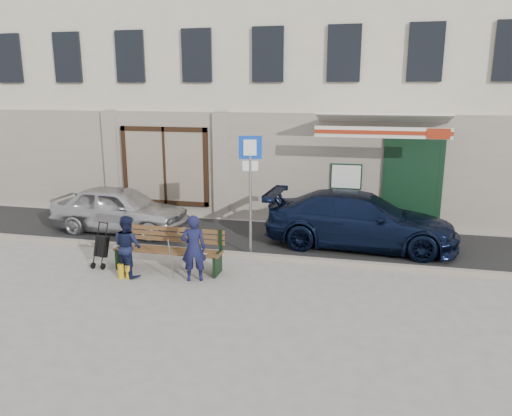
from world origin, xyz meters
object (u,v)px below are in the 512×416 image
(parking_sign, at_px, (250,176))
(stroller, at_px, (101,248))
(car_navy, at_px, (360,220))
(bench, at_px, (167,250))
(car_silver, at_px, (120,209))
(man, at_px, (194,248))
(woman, at_px, (128,246))

(parking_sign, relative_size, stroller, 2.88)
(car_navy, bearing_deg, parking_sign, 120.41)
(bench, bearing_deg, parking_sign, 41.66)
(car_silver, height_order, man, man)
(car_silver, distance_m, stroller, 2.79)
(car_silver, xyz_separation_m, woman, (1.78, -2.99, 0.01))
(car_navy, bearing_deg, woman, 126.97)
(car_silver, bearing_deg, bench, -133.32)
(car_navy, bearing_deg, stroller, 119.70)
(parking_sign, bearing_deg, car_silver, 150.02)
(car_navy, xyz_separation_m, man, (-3.25, -3.12, 0.02))
(car_silver, bearing_deg, man, -129.89)
(man, bearing_deg, car_navy, -155.24)
(car_silver, distance_m, car_navy, 6.49)
(parking_sign, distance_m, man, 2.32)
(car_navy, height_order, stroller, car_navy)
(car_navy, xyz_separation_m, woman, (-4.70, -3.17, -0.03))
(stroller, bearing_deg, man, 5.19)
(parking_sign, xyz_separation_m, bench, (-1.55, -1.38, -1.46))
(parking_sign, distance_m, woman, 3.16)
(bench, xyz_separation_m, man, (0.80, -0.44, 0.24))
(man, bearing_deg, bench, -48.05)
(parking_sign, relative_size, man, 2.03)
(stroller, bearing_deg, car_silver, 122.68)
(car_navy, distance_m, man, 4.51)
(parking_sign, height_order, man, parking_sign)
(parking_sign, height_order, stroller, parking_sign)
(car_navy, height_order, bench, car_navy)
(car_navy, relative_size, man, 3.37)
(car_silver, bearing_deg, stroller, -158.04)
(parking_sign, distance_m, stroller, 3.71)
(car_navy, relative_size, woman, 3.59)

